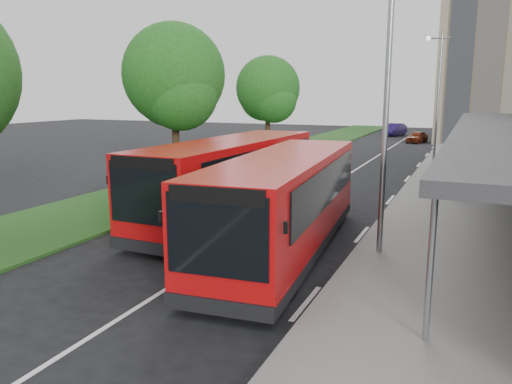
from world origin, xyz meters
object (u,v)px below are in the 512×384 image
Objects in this scene: tree_mid at (174,82)px; tree_far at (268,93)px; lamp_post_far at (437,91)px; car_far at (395,129)px; bus_main at (285,203)px; bollard at (439,166)px; bus_second at (231,179)px; litter_bin at (455,187)px; car_near at (417,137)px; lamp_post_near at (384,88)px.

tree_mid is 1.10× the size of tree_far.
tree_mid is 17.08m from lamp_post_far.
lamp_post_far is at bearing -63.56° from car_far.
bollard is (3.24, 15.93, -0.80)m from bus_main.
bus_second is 12.15× the size of litter_bin.
bus_main is 16.27m from bollard.
tree_far is 0.70× the size of bus_main.
lamp_post_far reaches higher than car_far.
bus_main is (-2.54, -20.74, -3.26)m from lamp_post_far.
tree_far reaches higher than car_far.
bollard reaches higher than car_near.
litter_bin is 0.21× the size of car_far.
lamp_post_near is at bearing -32.36° from tree_mid.
bollard is (11.83, 8.13, -4.47)m from tree_mid.
bollard is at bearing -81.69° from lamp_post_far.
lamp_post_near reaches higher than litter_bin.
car_near is (8.58, 28.54, -4.57)m from tree_mid.
lamp_post_far reaches higher than car_near.
lamp_post_near is at bearing -92.65° from bollard.
bus_second is 41.04m from car_far.
bus_second is at bearing 159.56° from lamp_post_near.
tree_far is at bearing 108.63° from bus_main.
bollard is at bearing 87.35° from lamp_post_near.
lamp_post_near reaches higher than bollard.
lamp_post_near is 43.71m from car_far.
car_near is at bearing 99.30° from lamp_post_far.
lamp_post_far is 24.18m from car_far.
car_near is (3.12, 33.48, -0.95)m from bus_second.
bollard is at bearing -18.09° from tree_far.
tree_mid is 2.46× the size of car_near.
lamp_post_near is 2.48× the size of car_near.
tree_mid reaches higher than bollard.
bus_main is at bearing -96.97° from lamp_post_far.
bus_main is at bearing -42.21° from tree_mid.
tree_mid is at bearing -85.96° from car_far.
lamp_post_near is 6.86m from bus_second.
bus_main reaches higher than bollard.
lamp_post_near is 9.32× the size of litter_bin.
tree_far is 16.81m from litter_bin.
lamp_post_far is (11.13, 12.95, -0.41)m from tree_mid.
bus_second is 10.31× the size of bollard.
tree_mid is at bearing 139.23° from bus_second.
lamp_post_near is (11.13, -19.05, 0.08)m from tree_far.
tree_mid is 12.01m from tree_far.
tree_mid is at bearing -92.95° from car_near.
bollard is (6.38, 13.07, -0.85)m from bus_second.
bus_main is 3.17× the size of car_near.
car_far is at bearing 102.93° from bollard.
car_near is (-2.55, 35.59, -4.17)m from lamp_post_near.
lamp_post_far is at bearing 78.20° from bus_main.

